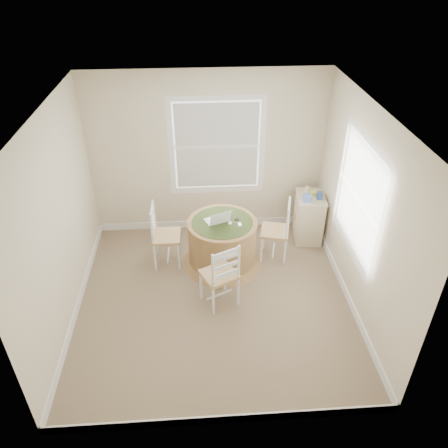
{
  "coord_description": "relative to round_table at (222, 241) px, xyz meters",
  "views": [
    {
      "loc": [
        -0.17,
        -4.35,
        4.1
      ],
      "look_at": [
        0.16,
        0.45,
        0.92
      ],
      "focal_mm": 35.0,
      "sensor_mm": 36.0,
      "label": 1
    }
  ],
  "objects": [
    {
      "name": "box_blue",
      "position": [
        1.51,
        0.47,
        0.43
      ],
      "size": [
        0.09,
        0.09,
        0.12
      ],
      "primitive_type": "cube",
      "rotation": [
        0.0,
        0.0,
        -0.09
      ],
      "color": "#304F91",
      "rests_on": "corner_chest"
    },
    {
      "name": "box_yellow",
      "position": [
        1.48,
        0.59,
        0.4
      ],
      "size": [
        0.16,
        0.11,
        0.06
      ],
      "primitive_type": "cube",
      "rotation": [
        0.0,
        0.0,
        -0.09
      ],
      "color": "#DCDD4E",
      "rests_on": "corner_chest"
    },
    {
      "name": "chair_right",
      "position": [
        0.78,
        0.08,
        0.08
      ],
      "size": [
        0.49,
        0.5,
        0.95
      ],
      "primitive_type": null,
      "rotation": [
        0.0,
        0.0,
        -1.81
      ],
      "color": "white",
      "rests_on": "ground"
    },
    {
      "name": "room",
      "position": [
        0.0,
        -0.64,
        0.91
      ],
      "size": [
        3.64,
        3.64,
        2.64
      ],
      "color": "#7D684F",
      "rests_on": "ground"
    },
    {
      "name": "laptop",
      "position": [
        -0.07,
        0.02,
        0.35
      ],
      "size": [
        0.39,
        0.37,
        0.22
      ],
      "rotation": [
        0.0,
        0.0,
        3.53
      ],
      "color": "white",
      "rests_on": "round_table"
    },
    {
      "name": "keys",
      "position": [
        0.21,
        0.05,
        0.33
      ],
      "size": [
        0.06,
        0.05,
        0.02
      ],
      "primitive_type": "cube",
      "rotation": [
        0.0,
        0.0,
        0.07
      ],
      "color": "black",
      "rests_on": "round_table"
    },
    {
      "name": "phone",
      "position": [
        0.24,
        -0.08,
        0.32
      ],
      "size": [
        0.05,
        0.09,
        0.02
      ],
      "primitive_type": "cube",
      "rotation": [
        0.0,
        0.0,
        0.07
      ],
      "color": "#B7BABF",
      "rests_on": "round_table"
    },
    {
      "name": "chair_near",
      "position": [
        -0.1,
        -0.85,
        0.08
      ],
      "size": [
        0.55,
        0.54,
        0.95
      ],
      "primitive_type": null,
      "rotation": [
        0.0,
        0.0,
        3.59
      ],
      "color": "white",
      "rests_on": "ground"
    },
    {
      "name": "mouse",
      "position": [
        0.1,
        -0.04,
        0.33
      ],
      "size": [
        0.06,
        0.09,
        0.03
      ],
      "primitive_type": "ellipsoid",
      "rotation": [
        0.0,
        0.0,
        0.07
      ],
      "color": "white",
      "rests_on": "round_table"
    },
    {
      "name": "tissue_box",
      "position": [
        1.31,
        0.42,
        0.42
      ],
      "size": [
        0.13,
        0.13,
        0.1
      ],
      "primitive_type": "cube",
      "rotation": [
        0.0,
        0.0,
        -0.09
      ],
      "color": "#6088DC",
      "rests_on": "corner_chest"
    },
    {
      "name": "cup_cream",
      "position": [
        1.37,
        0.69,
        0.42
      ],
      "size": [
        0.07,
        0.07,
        0.09
      ],
      "primitive_type": "cylinder",
      "color": "beige",
      "rests_on": "corner_chest"
    },
    {
      "name": "chair_left",
      "position": [
        -0.81,
        0.06,
        0.08
      ],
      "size": [
        0.41,
        0.43,
        0.95
      ],
      "primitive_type": null,
      "rotation": [
        0.0,
        0.0,
        1.56
      ],
      "color": "white",
      "rests_on": "ground"
    },
    {
      "name": "round_table",
      "position": [
        0.0,
        0.0,
        0.0
      ],
      "size": [
        1.19,
        1.19,
        0.72
      ],
      "rotation": [
        0.0,
        0.0,
        0.07
      ],
      "color": "#986944",
      "rests_on": "ground"
    },
    {
      "name": "corner_chest",
      "position": [
        1.4,
        0.55,
        -0.01
      ],
      "size": [
        0.48,
        0.61,
        0.76
      ],
      "rotation": [
        0.0,
        0.0,
        -0.09
      ],
      "color": "beige",
      "rests_on": "ground"
    }
  ]
}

